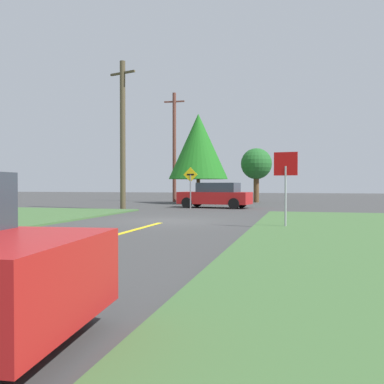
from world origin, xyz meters
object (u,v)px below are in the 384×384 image
utility_pole_mid (123,134)px  pine_tree_center (198,146)px  stop_sign (286,174)px  oak_tree_left (256,164)px  car_approaching_junction (216,195)px  utility_pole_far (174,146)px  direction_sign (190,183)px

utility_pole_mid → pine_tree_center: bearing=74.6°
stop_sign → oak_tree_left: 21.12m
pine_tree_center → utility_pole_mid: bearing=-105.4°
car_approaching_junction → utility_pole_far: (-5.31, 8.27, 4.03)m
utility_pole_mid → oak_tree_left: size_ratio=1.93×
direction_sign → oak_tree_left: oak_tree_left is taller
car_approaching_junction → utility_pole_mid: bearing=41.3°
utility_pole_mid → direction_sign: utility_pole_mid is taller
utility_pole_mid → direction_sign: (3.71, 1.79, -2.92)m
stop_sign → pine_tree_center: bearing=-60.1°
car_approaching_junction → direction_sign: size_ratio=1.87×
car_approaching_junction → oak_tree_left: oak_tree_left is taller
car_approaching_junction → utility_pole_mid: 7.03m
oak_tree_left → pine_tree_center: bearing=-140.5°
car_approaching_junction → direction_sign: bearing=57.7°
car_approaching_junction → direction_sign: 2.13m
direction_sign → oak_tree_left: bearing=74.4°
direction_sign → oak_tree_left: (2.96, 10.61, 1.62)m
oak_tree_left → pine_tree_center: (-4.21, -3.47, 1.30)m
stop_sign → utility_pole_mid: bearing=-33.8°
utility_pole_mid → utility_pole_far: bearing=91.6°
stop_sign → pine_tree_center: size_ratio=0.37×
utility_pole_far → direction_sign: utility_pole_far is taller
stop_sign → direction_sign: (-6.05, 10.24, -0.25)m
car_approaching_junction → utility_pole_far: 10.62m
stop_sign → oak_tree_left: oak_tree_left is taller
car_approaching_junction → oak_tree_left: (1.69, 9.10, 2.41)m
stop_sign → utility_pole_mid: 13.19m
oak_tree_left → pine_tree_center: pine_tree_center is taller
pine_tree_center → oak_tree_left: bearing=39.5°
stop_sign → car_approaching_junction: size_ratio=0.54×
utility_pole_mid → utility_pole_far: 11.58m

